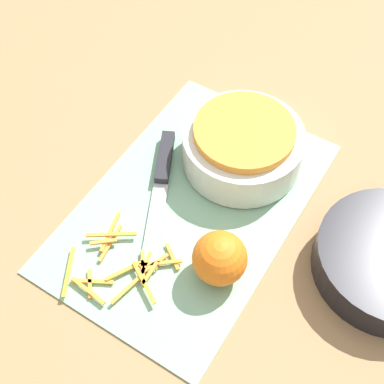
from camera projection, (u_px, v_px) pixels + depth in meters
name	position (u px, v px, depth m)	size (l,w,h in m)	color
ground_plane	(192.00, 206.00, 0.79)	(4.00, 4.00, 0.00)	#9E754C
cutting_board	(192.00, 205.00, 0.79)	(0.44, 0.29, 0.01)	#84B793
bowl_speckled	(243.00, 145.00, 0.80)	(0.18, 0.18, 0.07)	silver
knife	(163.00, 173.00, 0.81)	(0.22, 0.12, 0.02)	#232328
orange_left	(220.00, 258.00, 0.69)	(0.07, 0.07, 0.07)	orange
peel_pile	(122.00, 264.00, 0.72)	(0.15, 0.15, 0.01)	orange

